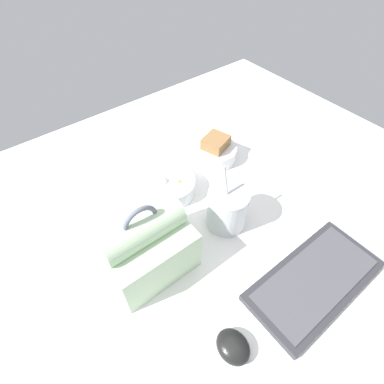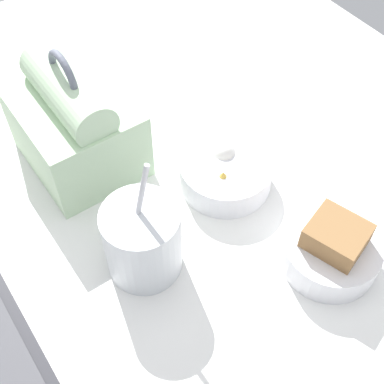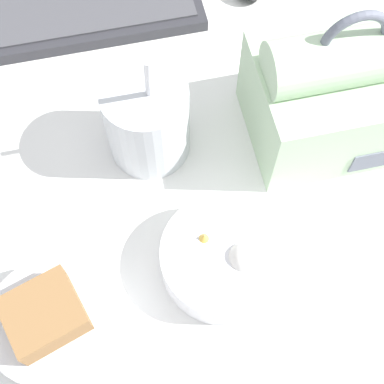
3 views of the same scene
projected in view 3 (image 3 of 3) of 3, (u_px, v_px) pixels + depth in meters
desk_surface at (166, 216)px, 64.25cm from camera, size 140.00×110.00×2.00cm
keyboard at (91, 5)px, 76.32cm from camera, size 31.08×14.92×2.10cm
lunch_bag at (333, 93)px, 61.94cm from camera, size 18.37×15.28×20.07cm
soup_cup at (146, 120)px, 62.21cm from camera, size 9.94×9.94×18.41cm
bento_bowl_sandwich at (52, 322)px, 54.85cm from camera, size 12.96×12.96×7.94cm
bento_bowl_snacks at (223, 257)px, 58.39cm from camera, size 13.70×13.70×5.96cm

